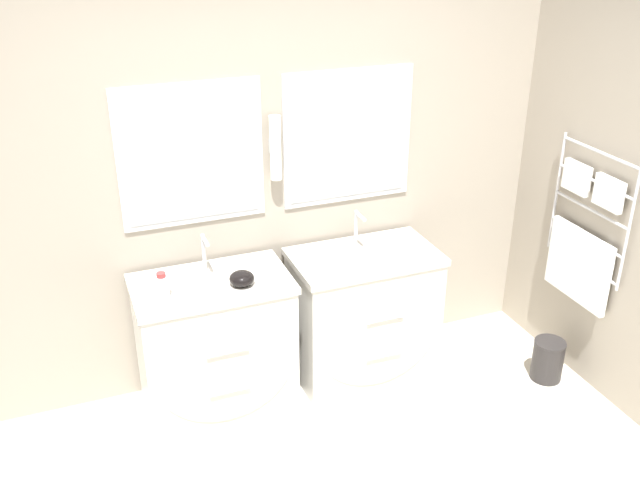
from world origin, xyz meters
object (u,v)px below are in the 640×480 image
at_px(vanity_right, 365,315).
at_px(amenity_bowl, 242,278).
at_px(toiletry_bottle, 162,286).
at_px(vanity_left, 217,346).
at_px(waste_bin, 548,359).

height_order(vanity_right, amenity_bowl, amenity_bowl).
bearing_deg(toiletry_bottle, vanity_left, 10.75).
height_order(amenity_bowl, waste_bin, amenity_bowl).
distance_m(vanity_right, toiletry_bottle, 1.31).
bearing_deg(vanity_left, waste_bin, -13.28).
xyz_separation_m(vanity_left, amenity_bowl, (0.15, -0.07, 0.45)).
xyz_separation_m(vanity_right, toiletry_bottle, (-1.22, -0.05, 0.48)).
height_order(toiletry_bottle, waste_bin, toiletry_bottle).
xyz_separation_m(amenity_bowl, waste_bin, (1.85, -0.40, -0.74)).
bearing_deg(toiletry_bottle, waste_bin, -10.42).
xyz_separation_m(toiletry_bottle, waste_bin, (2.28, -0.42, -0.77)).
distance_m(vanity_right, amenity_bowl, 0.91).
relative_size(toiletry_bottle, amenity_bowl, 1.07).
distance_m(vanity_left, amenity_bowl, 0.48).
distance_m(vanity_right, waste_bin, 1.19).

